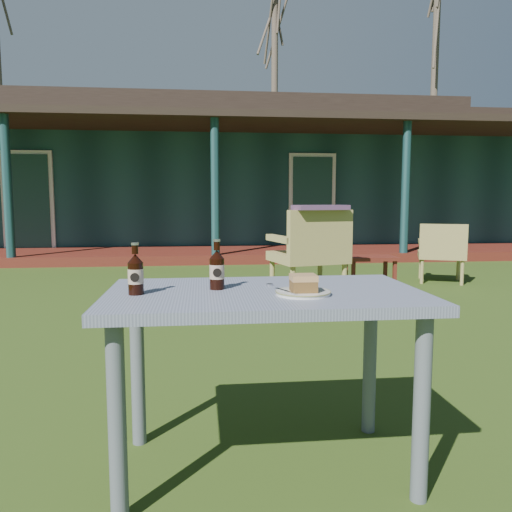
{
  "coord_description": "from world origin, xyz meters",
  "views": [
    {
      "loc": [
        -0.24,
        -3.47,
        1.06
      ],
      "look_at": [
        0.0,
        -1.3,
        0.82
      ],
      "focal_mm": 35.0,
      "sensor_mm": 36.0,
      "label": 1
    }
  ],
  "objects": [
    {
      "name": "armchair_right",
      "position": [
        2.85,
        2.63,
        0.43
      ],
      "size": [
        0.73,
        0.71,
        0.77
      ],
      "color": "#A19350",
      "rests_on": "ground"
    },
    {
      "name": "cola_bottle_far",
      "position": [
        -0.48,
        -1.63,
        0.8
      ],
      "size": [
        0.06,
        0.06,
        0.19
      ],
      "color": "black",
      "rests_on": "cafe_table"
    },
    {
      "name": "pavilion",
      "position": [
        -0.0,
        9.39,
        1.61
      ],
      "size": [
        15.8,
        8.3,
        3.45
      ],
      "color": "#17393C",
      "rests_on": "ground"
    },
    {
      "name": "ground",
      "position": [
        0.0,
        0.0,
        0.0
      ],
      "size": [
        80.0,
        80.0,
        0.0
      ],
      "primitive_type": "plane",
      "color": "#334916"
    },
    {
      "name": "side_table",
      "position": [
        1.77,
        2.26,
        0.34
      ],
      "size": [
        0.6,
        0.4,
        0.4
      ],
      "color": "#5A1F15",
      "rests_on": "ground"
    },
    {
      "name": "cake_slice",
      "position": [
        0.13,
        -1.71,
        0.77
      ],
      "size": [
        0.09,
        0.09,
        0.06
      ],
      "color": "brown",
      "rests_on": "plate"
    },
    {
      "name": "armchair_left",
      "position": [
        0.94,
        1.75,
        0.54
      ],
      "size": [
        0.86,
        0.82,
        0.97
      ],
      "color": "#A19350",
      "rests_on": "ground"
    },
    {
      "name": "bottle_cap",
      "position": [
        0.03,
        -1.5,
        0.72
      ],
      "size": [
        0.03,
        0.03,
        0.01
      ],
      "primitive_type": "cylinder",
      "color": "silver",
      "rests_on": "cafe_table"
    },
    {
      "name": "tree_right",
      "position": [
        9.5,
        17.0,
        5.5
      ],
      "size": [
        0.28,
        0.28,
        11.0
      ],
      "primitive_type": "cylinder",
      "color": "brown",
      "rests_on": "ground"
    },
    {
      "name": "floral_throw",
      "position": [
        0.98,
        1.56,
        0.99
      ],
      "size": [
        0.6,
        0.37,
        0.05
      ],
      "primitive_type": "cube",
      "rotation": [
        0.0,
        0.0,
        3.38
      ],
      "color": "#5C3B5F",
      "rests_on": "armchair_left"
    },
    {
      "name": "fork",
      "position": [
        0.06,
        -1.71,
        0.74
      ],
      "size": [
        0.07,
        0.13,
        0.0
      ],
      "primitive_type": "cube",
      "rotation": [
        0.0,
        0.0,
        0.4
      ],
      "color": "silver",
      "rests_on": "plate"
    },
    {
      "name": "cafe_table",
      "position": [
        0.0,
        -1.6,
        0.62
      ],
      "size": [
        1.2,
        0.7,
        0.72
      ],
      "color": "slate",
      "rests_on": "ground"
    },
    {
      "name": "tree_mid",
      "position": [
        3.0,
        18.5,
        4.75
      ],
      "size": [
        0.28,
        0.28,
        9.5
      ],
      "primitive_type": "cylinder",
      "color": "brown",
      "rests_on": "ground"
    },
    {
      "name": "cola_bottle_near",
      "position": [
        -0.18,
        -1.55,
        0.8
      ],
      "size": [
        0.06,
        0.06,
        0.2
      ],
      "color": "black",
      "rests_on": "cafe_table"
    },
    {
      "name": "plate",
      "position": [
        0.13,
        -1.7,
        0.73
      ],
      "size": [
        0.2,
        0.2,
        0.01
      ],
      "color": "silver",
      "rests_on": "cafe_table"
    }
  ]
}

